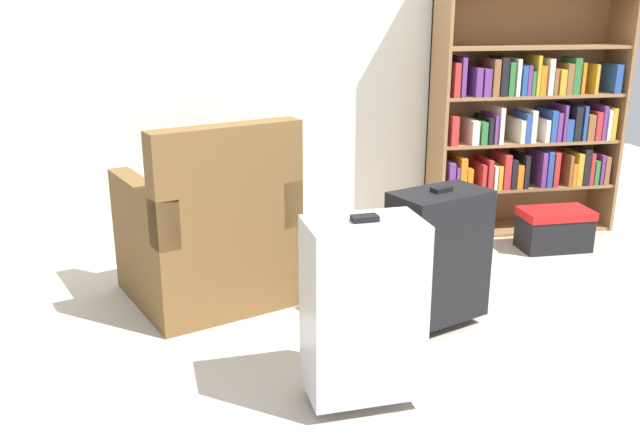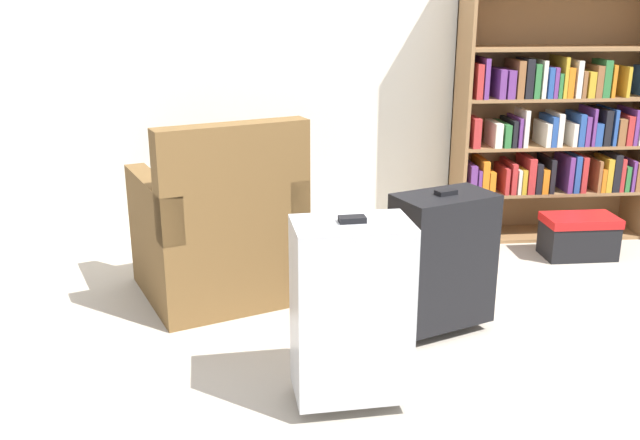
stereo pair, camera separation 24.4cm
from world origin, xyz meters
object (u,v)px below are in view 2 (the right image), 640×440
bookshelf (554,111)px  storage_box (579,235)px  suitcase_black (442,259)px  armchair (219,234)px  mug (318,276)px  suitcase_silver (351,310)px

bookshelf → storage_box: bearing=-84.3°
bookshelf → suitcase_black: bearing=-128.5°
storage_box → armchair: bearing=-170.3°
bookshelf → armchair: (-1.97, -0.75, -0.46)m
bookshelf → suitcase_black: 1.64m
mug → storage_box: 1.54m
storage_box → suitcase_black: size_ratio=0.62×
mug → storage_box: storage_box is taller
armchair → suitcase_silver: 1.16m
bookshelf → mug: size_ratio=14.13×
bookshelf → suitcase_silver: bookshelf is taller
bookshelf → armchair: size_ratio=1.87×
mug → suitcase_black: size_ratio=0.18×
armchair → suitcase_black: 1.10m
armchair → suitcase_silver: bearing=-63.8°
storage_box → suitcase_silver: (-1.50, -1.38, 0.24)m
mug → storage_box: bearing=10.0°
suitcase_black → suitcase_silver: 0.72m
storage_box → suitcase_silver: 2.05m
bookshelf → storage_box: bookshelf is taller
bookshelf → armchair: bookshelf is taller
mug → suitcase_silver: (0.01, -1.11, 0.33)m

